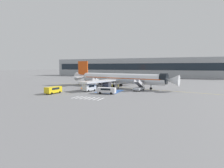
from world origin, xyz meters
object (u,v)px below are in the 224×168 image
airliner (119,78)px  ground_crew_1 (112,86)px  service_van_0 (53,89)px  ground_crew_0 (118,86)px  traffic_cone_0 (81,88)px  terminal_building (136,68)px  traffic_cone_1 (88,86)px  boarding_stairs_aft (98,85)px  fuel_tanker (122,78)px  boarding_stairs_forward (139,88)px  service_van_2 (106,90)px  service_van_1 (89,87)px

airliner → ground_crew_1: bearing=1.0°
service_van_0 → ground_crew_0: 21.36m
traffic_cone_0 → terminal_building: (-0.36, 79.78, 6.58)m
airliner → terminal_building: (-11.35, 71.03, 3.54)m
traffic_cone_1 → boarding_stairs_aft: bearing=15.8°
fuel_tanker → terminal_building: (-3.95, 46.42, 5.05)m
boarding_stairs_forward → service_van_2: bearing=-115.6°
service_van_0 → ground_crew_1: service_van_0 is taller
airliner → traffic_cone_0: bearing=-41.3°
airliner → service_van_2: airliner is taller
traffic_cone_0 → ground_crew_1: bearing=19.0°
boarding_stairs_forward → terminal_building: 79.84m
fuel_tanker → traffic_cone_0: fuel_tanker is taller
fuel_tanker → ground_crew_1: bearing=3.8°
service_van_2 → traffic_cone_0: 14.54m
service_van_1 → airliner: bearing=-97.2°
ground_crew_1 → traffic_cone_0: ground_crew_1 is taller
service_van_2 → ground_crew_1: 10.94m
airliner → service_van_0: airliner is taller
airliner → ground_crew_1: size_ratio=23.14×
traffic_cone_1 → terminal_building: size_ratio=0.01×
service_van_1 → ground_crew_1: (4.62, 7.80, -0.27)m
ground_crew_1 → traffic_cone_0: 10.75m
boarding_stairs_forward → service_van_1: size_ratio=1.17×
service_van_2 → terminal_building: bearing=-176.2°
boarding_stairs_aft → service_van_2: size_ratio=1.02×
boarding_stairs_forward → service_van_1: bearing=-143.5°
boarding_stairs_aft → ground_crew_0: boarding_stairs_aft is taller
service_van_2 → traffic_cone_1: size_ratio=7.74×
boarding_stairs_aft → traffic_cone_1: 3.73m
service_van_1 → traffic_cone_0: (-5.52, 4.30, -0.99)m
boarding_stairs_forward → service_van_2: (-7.11, -9.90, 0.14)m
boarding_stairs_forward → boarding_stairs_aft: boarding_stairs_forward is taller
service_van_0 → service_van_1: size_ratio=1.09×
service_van_0 → fuel_tanker: bearing=-88.9°
fuel_tanker → service_van_0: fuel_tanker is taller
fuel_tanker → service_van_1: (1.93, -37.66, -0.54)m
service_van_0 → ground_crew_1: bearing=-119.0°
boarding_stairs_aft → service_van_0: size_ratio=1.08×
service_van_0 → traffic_cone_1: (1.77, 17.02, -0.85)m
ground_crew_0 → service_van_1: bearing=132.8°
terminal_building → traffic_cone_1: bearing=-89.7°
boarding_stairs_forward → service_van_1: (-14.23, -7.05, 0.36)m
boarding_stairs_forward → traffic_cone_0: bearing=-161.9°
boarding_stairs_aft → ground_crew_1: (6.56, -2.14, 0.12)m
ground_crew_0 → traffic_cone_0: 12.89m
fuel_tanker → service_van_2: fuel_tanker is taller
boarding_stairs_aft → service_van_1: 10.14m
fuel_tanker → traffic_cone_1: size_ratio=15.44×
boarding_stairs_forward → service_van_0: (-21.48, -15.13, 0.23)m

